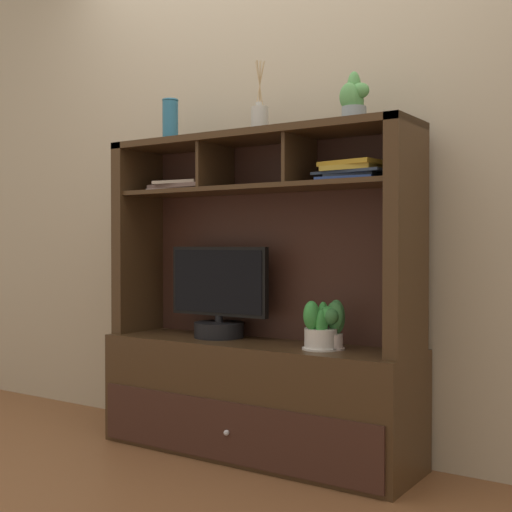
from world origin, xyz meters
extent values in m
cube|color=brown|center=(0.00, 0.00, -0.01)|extent=(6.00, 6.00, 0.02)
cube|color=tan|center=(0.00, 0.23, 1.40)|extent=(6.00, 0.02, 2.80)
cube|color=#3E2A17|center=(0.00, 0.00, 0.25)|extent=(1.43, 0.40, 0.49)
cube|color=#3A2118|center=(0.00, -0.21, 0.14)|extent=(1.38, 0.01, 0.25)
sphere|color=silver|center=(0.00, -0.22, 0.14)|extent=(0.02, 0.02, 0.02)
cube|color=#3E2A17|center=(-0.69, 0.00, 0.94)|extent=(0.06, 0.32, 0.90)
cube|color=#3E2A17|center=(0.69, 0.00, 0.94)|extent=(0.06, 0.32, 0.90)
cube|color=#3A2118|center=(0.00, 0.15, 0.93)|extent=(1.37, 0.02, 0.87)
cube|color=#3E2A17|center=(0.00, 0.00, 1.38)|extent=(1.43, 0.32, 0.03)
cube|color=#3E2A17|center=(0.00, 0.00, 1.16)|extent=(1.31, 0.29, 0.02)
cube|color=#3E2A17|center=(-0.22, 0.00, 1.27)|extent=(0.02, 0.27, 0.20)
cube|color=#3E2A17|center=(0.22, 0.00, 1.27)|extent=(0.02, 0.27, 0.20)
cylinder|color=black|center=(-0.21, 0.02, 0.53)|extent=(0.23, 0.23, 0.07)
cylinder|color=black|center=(-0.21, 0.02, 0.58)|extent=(0.04, 0.04, 0.03)
cube|color=black|center=(-0.21, 0.02, 0.75)|extent=(0.52, 0.03, 0.31)
cube|color=black|center=(-0.21, 0.00, 0.75)|extent=(0.49, 0.00, 0.28)
cylinder|color=silver|center=(0.34, -0.05, 0.54)|extent=(0.13, 0.13, 0.08)
cylinder|color=silver|center=(0.34, -0.05, 0.50)|extent=(0.15, 0.15, 0.01)
ellipsoid|color=green|center=(0.37, -0.04, 0.63)|extent=(0.08, 0.07, 0.07)
ellipsoid|color=green|center=(0.35, -0.03, 0.63)|extent=(0.04, 0.06, 0.12)
ellipsoid|color=green|center=(0.34, -0.03, 0.61)|extent=(0.06, 0.06, 0.10)
ellipsoid|color=green|center=(0.32, -0.05, 0.62)|extent=(0.04, 0.04, 0.09)
ellipsoid|color=green|center=(0.32, -0.09, 0.63)|extent=(0.06, 0.07, 0.12)
ellipsoid|color=green|center=(0.36, -0.06, 0.60)|extent=(0.04, 0.07, 0.12)
cylinder|color=beige|center=(0.38, -0.02, 0.53)|extent=(0.09, 0.09, 0.06)
cylinder|color=beige|center=(0.38, -0.02, 0.50)|extent=(0.10, 0.10, 0.01)
ellipsoid|color=#336E36|center=(0.39, -0.02, 0.63)|extent=(0.08, 0.04, 0.11)
ellipsoid|color=#336E36|center=(0.39, 0.01, 0.62)|extent=(0.07, 0.05, 0.14)
ellipsoid|color=#336E36|center=(0.37, -0.02, 0.63)|extent=(0.06, 0.04, 0.07)
ellipsoid|color=#336E36|center=(0.38, -0.04, 0.63)|extent=(0.07, 0.06, 0.07)
cube|color=navy|center=(0.46, -0.01, 1.17)|extent=(0.25, 0.23, 0.01)
cube|color=#2D343E|center=(0.47, 0.01, 1.19)|extent=(0.21, 0.17, 0.01)
cube|color=#2B374B|center=(0.47, 0.01, 1.20)|extent=(0.32, 0.23, 0.01)
cube|color=gold|center=(0.47, 0.00, 1.21)|extent=(0.22, 0.19, 0.02)
cube|color=#B78D26|center=(0.47, 0.01, 1.23)|extent=(0.26, 0.23, 0.02)
cube|color=beige|center=(-0.43, 0.03, 1.17)|extent=(0.35, 0.18, 0.01)
cube|color=gray|center=(-0.43, 0.04, 1.19)|extent=(0.33, 0.19, 0.02)
cube|color=beige|center=(-0.44, 0.03, 1.21)|extent=(0.25, 0.21, 0.02)
cylinder|color=#B5B2A9|center=(0.00, 0.03, 1.46)|extent=(0.08, 0.08, 0.12)
cylinder|color=#B5B2A9|center=(0.00, 0.03, 1.53)|extent=(0.03, 0.03, 0.02)
cylinder|color=tan|center=(0.00, 0.03, 1.62)|extent=(0.00, 0.05, 0.20)
cylinder|color=tan|center=(0.00, 0.03, 1.62)|extent=(0.02, 0.02, 0.20)
cylinder|color=tan|center=(0.00, 0.03, 1.62)|extent=(0.04, 0.01, 0.20)
cylinder|color=tan|center=(0.00, 0.03, 1.62)|extent=(0.02, 0.04, 0.20)
cylinder|color=tan|center=(0.00, 0.03, 1.62)|extent=(0.01, 0.02, 0.20)
cylinder|color=tan|center=(0.00, 0.03, 1.62)|extent=(0.05, 0.01, 0.20)
cylinder|color=tan|center=(0.00, 0.03, 1.62)|extent=(0.02, 0.01, 0.20)
cylinder|color=gray|center=(0.47, 0.00, 1.43)|extent=(0.10, 0.10, 0.06)
cylinder|color=gray|center=(0.47, 0.00, 1.40)|extent=(0.11, 0.11, 0.01)
ellipsoid|color=#53974F|center=(0.49, 0.00, 1.52)|extent=(0.08, 0.05, 0.06)
ellipsoid|color=#53974F|center=(0.47, 0.01, 1.48)|extent=(0.06, 0.08, 0.10)
ellipsoid|color=#53974F|center=(0.46, 0.02, 1.53)|extent=(0.05, 0.07, 0.14)
ellipsoid|color=#53974F|center=(0.44, 0.00, 1.48)|extent=(0.05, 0.06, 0.12)
ellipsoid|color=#53974F|center=(0.45, -0.02, 1.50)|extent=(0.08, 0.05, 0.11)
ellipsoid|color=#53974F|center=(0.47, -0.01, 1.49)|extent=(0.05, 0.06, 0.10)
cylinder|color=#296786|center=(-0.47, -0.02, 1.49)|extent=(0.07, 0.07, 0.19)
torus|color=#296786|center=(-0.47, -0.02, 1.59)|extent=(0.08, 0.08, 0.01)
camera|label=1|loc=(1.66, -2.49, 0.92)|focal=48.39mm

